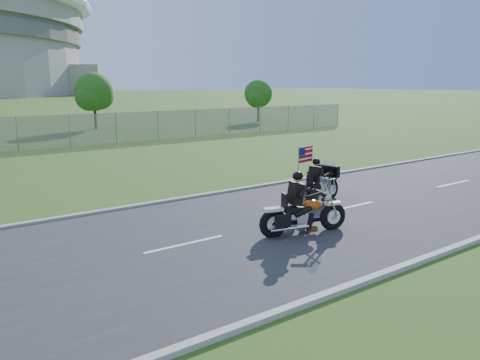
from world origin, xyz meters
TOP-DOWN VIEW (x-y plane):
  - ground at (0.00, 0.00)m, footprint 420.00×420.00m
  - road at (0.00, 0.00)m, footprint 120.00×8.00m
  - curb_north at (0.00, 4.05)m, footprint 120.00×0.18m
  - curb_south at (0.00, -4.05)m, footprint 120.00×0.18m
  - tree_fence_near at (6.04, 30.04)m, footprint 3.52×3.28m
  - tree_fence_far at (22.04, 28.03)m, footprint 3.08×2.87m
  - motorcycle_lead at (0.96, -1.03)m, footprint 2.53×1.03m
  - motorcycle_follow at (3.58, 1.00)m, footprint 2.29×0.94m

SIDE VIEW (x-z plane):
  - ground at x=0.00m, z-range 0.00..0.00m
  - road at x=0.00m, z-range 0.00..0.04m
  - curb_north at x=0.00m, z-range -0.01..0.11m
  - curb_south at x=0.00m, z-range -0.01..0.11m
  - motorcycle_follow at x=3.58m, z-range -0.43..1.50m
  - motorcycle_lead at x=0.96m, z-range -0.32..1.41m
  - tree_fence_far at x=22.04m, z-range 0.54..4.74m
  - tree_fence_near at x=6.04m, z-range 0.60..5.35m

